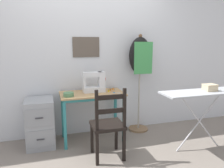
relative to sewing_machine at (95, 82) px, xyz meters
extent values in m
plane|color=gray|center=(-0.06, -0.30, -0.87)|extent=(14.00, 14.00, 0.00)
cube|color=silver|center=(-0.06, 0.27, 0.40)|extent=(10.00, 0.05, 2.55)
cube|color=brown|center=(-0.08, 0.24, 0.51)|extent=(0.41, 0.02, 0.30)
cube|color=tan|center=(-0.06, -0.05, -0.16)|extent=(0.93, 0.50, 0.02)
cube|color=teal|center=(-0.06, -0.26, -0.19)|extent=(0.85, 0.03, 0.04)
cube|color=teal|center=(-0.48, -0.26, -0.52)|extent=(0.04, 0.04, 0.70)
cube|color=teal|center=(0.37, -0.26, -0.52)|extent=(0.04, 0.04, 0.70)
cube|color=teal|center=(-0.48, 0.17, -0.52)|extent=(0.04, 0.04, 0.70)
cube|color=teal|center=(0.37, 0.17, -0.52)|extent=(0.04, 0.04, 0.70)
cube|color=white|center=(-0.02, 0.00, -0.10)|extent=(0.32, 0.15, 0.08)
cube|color=white|center=(0.09, 0.00, 0.05)|extent=(0.09, 0.13, 0.22)
cube|color=white|center=(-0.04, 0.00, 0.12)|extent=(0.28, 0.12, 0.07)
cube|color=white|center=(-0.16, 0.00, 0.01)|extent=(0.04, 0.09, 0.15)
cylinder|color=#B22D2D|center=(0.15, 0.00, 0.05)|extent=(0.02, 0.06, 0.06)
cylinder|color=#99999E|center=(0.09, 0.00, 0.17)|extent=(0.01, 0.01, 0.02)
cylinder|color=#56895B|center=(-0.41, -0.16, -0.12)|extent=(0.14, 0.14, 0.05)
cylinder|color=#2F4B32|center=(-0.41, -0.16, -0.09)|extent=(0.11, 0.11, 0.01)
cube|color=silver|center=(0.30, -0.17, -0.14)|extent=(0.08, 0.05, 0.00)
cube|color=silver|center=(0.29, -0.18, -0.14)|extent=(0.07, 0.07, 0.00)
torus|color=#2870B7|center=(0.25, -0.14, -0.14)|extent=(0.03, 0.03, 0.01)
torus|color=#2870B7|center=(0.25, -0.14, -0.14)|extent=(0.03, 0.03, 0.01)
cylinder|color=yellow|center=(0.18, -0.09, -0.12)|extent=(0.03, 0.03, 0.04)
cylinder|color=beige|center=(0.18, -0.09, -0.10)|extent=(0.03, 0.03, 0.00)
cylinder|color=beige|center=(0.18, -0.09, -0.14)|extent=(0.03, 0.03, 0.00)
cylinder|color=orange|center=(0.23, -0.01, -0.12)|extent=(0.02, 0.02, 0.04)
cylinder|color=beige|center=(0.23, -0.01, -0.11)|extent=(0.03, 0.03, 0.00)
cylinder|color=beige|center=(0.23, -0.01, -0.14)|extent=(0.03, 0.03, 0.00)
cylinder|color=orange|center=(0.29, 0.03, -0.12)|extent=(0.03, 0.03, 0.04)
cylinder|color=beige|center=(0.29, 0.03, -0.11)|extent=(0.03, 0.03, 0.00)
cylinder|color=beige|center=(0.29, 0.03, -0.14)|extent=(0.03, 0.03, 0.00)
cube|color=black|center=(0.02, -0.61, -0.44)|extent=(0.40, 0.38, 0.04)
cube|color=black|center=(-0.15, -0.45, -0.67)|extent=(0.04, 0.04, 0.41)
cube|color=black|center=(0.19, -0.45, -0.67)|extent=(0.04, 0.04, 0.41)
cube|color=black|center=(-0.15, -0.77, -0.67)|extent=(0.04, 0.04, 0.41)
cube|color=black|center=(0.19, -0.77, -0.67)|extent=(0.04, 0.04, 0.41)
cube|color=black|center=(-0.15, -0.77, -0.18)|extent=(0.04, 0.04, 0.48)
cube|color=black|center=(0.19, -0.77, -0.18)|extent=(0.04, 0.04, 0.48)
cube|color=black|center=(0.02, -0.77, -0.04)|extent=(0.34, 0.02, 0.06)
cube|color=black|center=(0.02, -0.77, -0.20)|extent=(0.34, 0.02, 0.06)
cube|color=#93999E|center=(-0.81, -0.02, -0.53)|extent=(0.39, 0.47, 0.68)
cube|color=gray|center=(-0.81, -0.25, -0.38)|extent=(0.36, 0.01, 0.24)
cube|color=#333338|center=(-0.81, -0.26, -0.38)|extent=(0.10, 0.01, 0.02)
cube|color=gray|center=(-0.81, -0.25, -0.68)|extent=(0.36, 0.01, 0.24)
cube|color=#333338|center=(-0.81, -0.26, -0.68)|extent=(0.10, 0.01, 0.02)
cylinder|color=#846647|center=(0.75, 0.10, -0.86)|extent=(0.32, 0.32, 0.03)
cylinder|color=#ADA89E|center=(0.75, 0.10, -0.33)|extent=(0.03, 0.03, 1.01)
ellipsoid|color=black|center=(0.75, 0.10, 0.38)|extent=(0.36, 0.26, 0.59)
sphere|color=brown|center=(0.75, 0.10, 0.69)|extent=(0.06, 0.06, 0.06)
cube|color=#3D934C|center=(0.75, -0.03, 0.35)|extent=(0.30, 0.01, 0.49)
cube|color=#ADB2B7|center=(1.29, -0.75, -0.07)|extent=(1.11, 0.37, 0.02)
cylinder|color=#B7B7BC|center=(1.29, -0.75, -0.48)|extent=(0.68, 0.02, 0.80)
cylinder|color=#B7B7BC|center=(1.29, -0.75, -0.48)|extent=(0.68, 0.02, 0.80)
cube|color=beige|center=(1.42, -0.74, -0.02)|extent=(0.16, 0.13, 0.08)
cube|color=beige|center=(1.42, -0.74, 0.03)|extent=(0.17, 0.14, 0.01)
camera|label=1|loc=(-0.66, -3.13, 0.60)|focal=35.00mm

